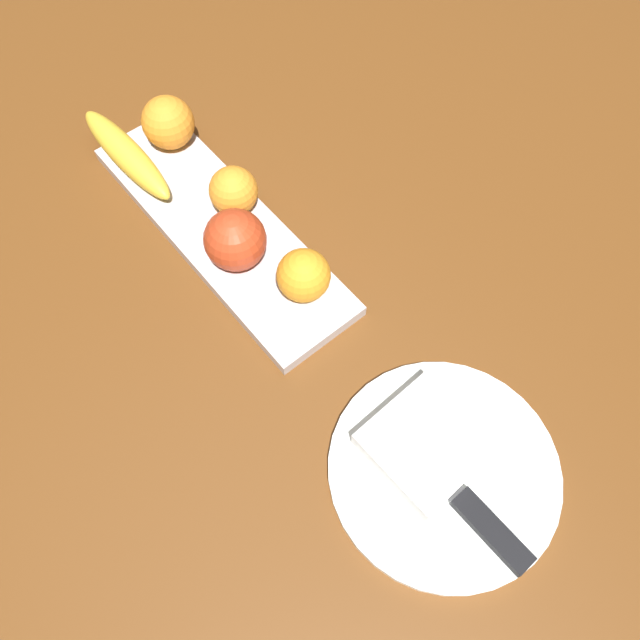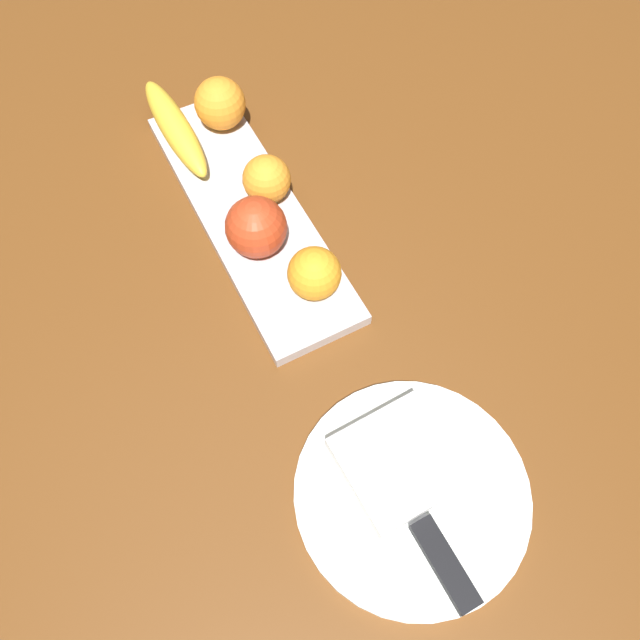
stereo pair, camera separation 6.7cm
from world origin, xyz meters
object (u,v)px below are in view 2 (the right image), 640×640
banana (175,127)px  orange_center (314,273)px  orange_near_apple (267,179)px  knife (436,549)px  folded_napkin (397,463)px  dinner_plate (411,493)px  apple (256,227)px  fruit_tray (249,213)px  orange_near_banana (220,104)px

banana → orange_center: 0.31m
orange_near_apple → knife: (-0.47, 0.04, -0.03)m
banana → folded_napkin: size_ratio=1.78×
orange_center → dinner_plate: bearing=175.1°
orange_center → dinner_plate: orange_center is taller
orange_near_apple → dinner_plate: bearing=175.4°
orange_center → dinner_plate: size_ratio=0.26×
apple → dinner_plate: (-0.34, -0.01, -0.05)m
folded_napkin → banana: bearing=3.7°
fruit_tray → orange_near_banana: orange_near_banana is taller
fruit_tray → orange_near_banana: (0.15, -0.03, 0.04)m
orange_near_apple → apple: bearing=146.3°
fruit_tray → apple: size_ratio=5.64×
banana → orange_center: size_ratio=3.12×
orange_near_banana → knife: (-0.61, 0.04, -0.04)m
orange_near_banana → folded_napkin: 0.53m
apple → orange_center: apple is taller
folded_napkin → knife: bearing=174.3°
apple → folded_napkin: size_ratio=0.67×
apple → orange_center: 0.09m
apple → orange_near_apple: 0.08m
apple → knife: apple is taller
orange_near_banana → knife: bearing=176.2°
orange_near_banana → knife: 0.62m
orange_near_banana → dinner_plate: (-0.56, 0.03, -0.05)m
folded_napkin → knife: folded_napkin is taller
folded_napkin → knife: (-0.09, 0.01, -0.01)m
banana → knife: 0.62m
apple → knife: size_ratio=0.41×
dinner_plate → folded_napkin: bearing=-0.0°
fruit_tray → orange_near_banana: 0.16m
apple → orange_center: (-0.09, -0.03, -0.01)m
dinner_plate → knife: bearing=171.4°
orange_near_apple → orange_center: size_ratio=0.97×
apple → banana: 0.22m
orange_near_apple → fruit_tray: bearing=103.9°
apple → banana: apple is taller
orange_near_banana → dinner_plate: bearing=176.7°
orange_center → banana: bearing=10.6°
fruit_tray → banana: (0.16, 0.03, 0.03)m
orange_center → apple: bearing=21.0°
dinner_plate → knife: (-0.06, 0.01, 0.01)m
fruit_tray → orange_near_apple: bearing=-76.1°
fruit_tray → knife: size_ratio=2.33×
orange_near_apple → dinner_plate: (-0.41, 0.03, -0.04)m
fruit_tray → orange_near_banana: bearing=-11.8°
folded_napkin → orange_center: bearing=-5.5°
apple → orange_near_banana: apple is taller
banana → dinner_plate: banana is taller
orange_near_apple → orange_near_banana: bearing=0.2°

